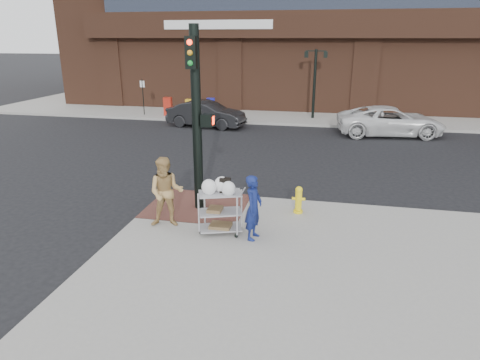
% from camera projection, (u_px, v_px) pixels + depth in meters
% --- Properties ---
extents(ground, '(220.00, 220.00, 0.00)m').
position_uv_depth(ground, '(209.00, 225.00, 11.55)').
color(ground, black).
rests_on(ground, ground).
extents(sidewalk_far, '(65.00, 36.00, 0.15)m').
position_uv_depth(sidewalk_far, '(438.00, 92.00, 38.77)').
color(sidewalk_far, gray).
rests_on(sidewalk_far, ground).
extents(brick_curb_ramp, '(2.80, 2.40, 0.01)m').
position_uv_depth(brick_curb_ramp, '(197.00, 206.00, 12.46)').
color(brick_curb_ramp, brown).
rests_on(brick_curb_ramp, sidewalk_near).
extents(lamp_post, '(1.32, 0.22, 4.00)m').
position_uv_depth(lamp_post, '(315.00, 76.00, 25.17)').
color(lamp_post, black).
rests_on(lamp_post, sidewalk_far).
extents(parking_sign, '(0.05, 0.05, 2.20)m').
position_uv_depth(parking_sign, '(143.00, 97.00, 26.73)').
color(parking_sign, black).
rests_on(parking_sign, sidewalk_far).
extents(traffic_signal_pole, '(0.61, 0.51, 5.00)m').
position_uv_depth(traffic_signal_pole, '(197.00, 115.00, 11.46)').
color(traffic_signal_pole, black).
rests_on(traffic_signal_pole, sidewalk_near).
extents(woman_blue, '(0.48, 0.64, 1.61)m').
position_uv_depth(woman_blue, '(254.00, 208.00, 10.21)').
color(woman_blue, navy).
rests_on(woman_blue, sidewalk_near).
extents(pedestrian_tan, '(1.02, 0.88, 1.84)m').
position_uv_depth(pedestrian_tan, '(166.00, 192.00, 10.88)').
color(pedestrian_tan, tan).
rests_on(pedestrian_tan, sidewalk_near).
extents(sedan_dark, '(4.55, 2.14, 1.44)m').
position_uv_depth(sedan_dark, '(206.00, 114.00, 23.92)').
color(sedan_dark, black).
rests_on(sedan_dark, ground).
extents(minivan_white, '(5.59, 3.13, 1.48)m').
position_uv_depth(minivan_white, '(390.00, 121.00, 21.82)').
color(minivan_white, white).
rests_on(minivan_white, ground).
extents(utility_cart, '(1.16, 0.88, 1.43)m').
position_uv_depth(utility_cart, '(220.00, 208.00, 10.57)').
color(utility_cart, '#9F9EA3').
rests_on(utility_cart, sidewalk_near).
extents(fire_hydrant, '(0.36, 0.26, 0.78)m').
position_uv_depth(fire_hydrant, '(299.00, 199.00, 11.86)').
color(fire_hydrant, yellow).
rests_on(fire_hydrant, sidewalk_near).
extents(newsbox_red, '(0.52, 0.48, 1.12)m').
position_uv_depth(newsbox_red, '(168.00, 106.00, 26.64)').
color(newsbox_red, red).
rests_on(newsbox_red, sidewalk_far).
extents(newsbox_yellow, '(0.42, 0.38, 0.98)m').
position_uv_depth(newsbox_yellow, '(189.00, 107.00, 26.83)').
color(newsbox_yellow, yellow).
rests_on(newsbox_yellow, sidewalk_far).
extents(newsbox_blue, '(0.54, 0.51, 1.14)m').
position_uv_depth(newsbox_blue, '(211.00, 108.00, 26.14)').
color(newsbox_blue, '#1B1EB5').
rests_on(newsbox_blue, sidewalk_far).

